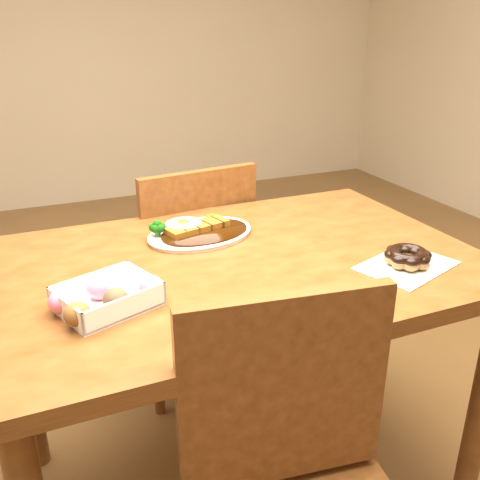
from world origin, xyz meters
name	(u,v)px	position (x,y,z in m)	size (l,w,h in m)	color
table	(237,294)	(0.00, 0.00, 0.65)	(1.20, 0.80, 0.75)	#4F2B0F
chair_far	(186,270)	(0.03, 0.54, 0.48)	(0.47, 0.47, 0.87)	#4F2B0F
katsu_curry_plate	(198,231)	(-0.04, 0.18, 0.76)	(0.33, 0.26, 0.06)	white
donut_box	(106,296)	(-0.34, -0.12, 0.78)	(0.23, 0.20, 0.05)	white
pon_de_ring	(408,257)	(0.36, -0.20, 0.77)	(0.27, 0.23, 0.04)	silver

